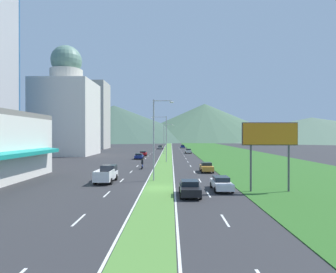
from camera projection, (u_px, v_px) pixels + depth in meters
The scene contains 55 objects.
ground_plane at pixel (159, 189), 30.93m from camera, with size 600.00×600.00×0.00m, color #2D2D30.
grass_median at pixel (167, 153), 90.93m from camera, with size 3.20×240.00×0.06m, color #518438.
grass_verge_right at pixel (230, 153), 90.71m from camera, with size 24.00×240.00×0.06m, color #2D6023.
lane_dash_left_1 at pixel (79, 220), 19.48m from camera, with size 0.16×2.80×0.01m, color silver.
lane_dash_left_2 at pixel (107, 194), 27.97m from camera, with size 0.16×2.80×0.01m, color silver.
lane_dash_left_3 at pixel (122, 180), 36.46m from camera, with size 0.16×2.80×0.01m, color silver.
lane_dash_left_4 at pixel (131, 172), 44.94m from camera, with size 0.16×2.80×0.01m, color silver.
lane_dash_left_5 at pixel (137, 166), 53.43m from camera, with size 0.16×2.80×0.01m, color silver.
lane_dash_left_6 at pixel (142, 162), 61.92m from camera, with size 0.16×2.80×0.01m, color silver.
lane_dash_left_7 at pixel (146, 159), 70.41m from camera, with size 0.16×2.80×0.01m, color silver.
lane_dash_left_8 at pixel (148, 156), 78.90m from camera, with size 0.16×2.80×0.01m, color silver.
lane_dash_left_9 at pixel (150, 154), 87.38m from camera, with size 0.16×2.80×0.01m, color silver.
lane_dash_left_10 at pixel (152, 152), 95.87m from camera, with size 0.16×2.80×0.01m, color silver.
lane_dash_left_11 at pixel (154, 151), 104.36m from camera, with size 0.16×2.80×0.01m, color silver.
lane_dash_left_12 at pixel (155, 150), 112.85m from camera, with size 0.16×2.80×0.01m, color silver.
lane_dash_left_13 at pixel (156, 149), 121.34m from camera, with size 0.16×2.80×0.01m, color silver.
lane_dash_left_14 at pixel (157, 148), 129.82m from camera, with size 0.16×2.80×0.01m, color silver.
lane_dash_left_15 at pixel (158, 147), 138.31m from camera, with size 0.16×2.80×0.01m, color silver.
lane_dash_right_1 at pixel (225, 220), 19.37m from camera, with size 0.16×2.80×0.01m, color silver.
lane_dash_right_2 at pixel (209, 194), 27.86m from camera, with size 0.16×2.80×0.01m, color silver.
lane_dash_right_3 at pixel (200, 181), 36.35m from camera, with size 0.16×2.80×0.01m, color silver.
lane_dash_right_4 at pixel (194, 172), 44.83m from camera, with size 0.16×2.80×0.01m, color silver.
lane_dash_right_5 at pixel (191, 166), 53.32m from camera, with size 0.16×2.80×0.01m, color silver.
lane_dash_right_6 at pixel (188, 162), 61.81m from camera, with size 0.16×2.80×0.01m, color silver.
lane_dash_right_7 at pixel (186, 159), 70.30m from camera, with size 0.16×2.80×0.01m, color silver.
lane_dash_right_8 at pixel (184, 156), 78.79m from camera, with size 0.16×2.80×0.01m, color silver.
lane_dash_right_9 at pixel (183, 154), 87.27m from camera, with size 0.16×2.80×0.01m, color silver.
lane_dash_right_10 at pixel (182, 152), 95.76m from camera, with size 0.16×2.80×0.01m, color silver.
lane_dash_right_11 at pixel (181, 151), 104.25m from camera, with size 0.16×2.80×0.01m, color silver.
lane_dash_right_12 at pixel (180, 150), 112.74m from camera, with size 0.16×2.80×0.01m, color silver.
lane_dash_right_13 at pixel (180, 149), 121.23m from camera, with size 0.16×2.80×0.01m, color silver.
lane_dash_right_14 at pixel (179, 148), 129.71m from camera, with size 0.16×2.80×0.01m, color silver.
lane_dash_right_15 at pixel (179, 147), 138.20m from camera, with size 0.16×2.80×0.01m, color silver.
edge_line_median_left at pixel (162, 153), 90.95m from camera, with size 0.16×240.00×0.01m, color silver.
edge_line_median_right at pixel (172, 153), 90.91m from camera, with size 0.16×240.00×0.01m, color silver.
domed_building at pixel (67, 110), 83.54m from camera, with size 16.28×16.28×32.72m.
midrise_colored at pixel (92, 116), 122.67m from camera, with size 13.44×13.44×29.04m, color #B7B2A8.
hill_far_left at pixel (114, 123), 274.34m from camera, with size 186.12×186.12×35.14m, color #3D5647.
hill_far_center at pixel (205, 122), 287.04m from camera, with size 172.21×172.21×38.25m, color #47664C.
hill_far_right at pixel (312, 129), 272.61m from camera, with size 235.08×235.08×23.24m, color #516B56.
street_lamp_near at pixel (156, 135), 36.09m from camera, with size 2.69×0.28×10.54m.
street_lamp_mid at pixel (165, 136), 61.57m from camera, with size 3.41×0.53×10.10m.
street_lamp_far at pixel (165, 137), 87.11m from camera, with size 3.13×0.45×9.38m.
billboard_roadside at pixel (270, 138), 29.00m from camera, with size 5.82×0.28×7.27m.
car_0 at pixel (139, 156), 69.17m from camera, with size 2.00×4.24×1.42m.
car_1 at pixel (221, 183), 29.96m from camera, with size 1.95×4.77×1.46m.
car_2 at pixel (143, 153), 79.46m from camera, with size 1.99×4.40×1.38m.
car_3 at pixel (188, 151), 90.82m from camera, with size 1.96×4.38×1.51m.
car_4 at pixel (183, 146), 128.47m from camera, with size 1.87×4.54×1.48m.
car_5 at pixel (190, 188), 27.11m from camera, with size 2.02×4.41×1.51m.
car_6 at pixel (160, 147), 118.50m from camera, with size 2.02×4.47×1.45m.
car_7 at pixel (160, 147), 124.95m from camera, with size 1.95×4.04×1.42m.
car_8 at pixel (206, 167), 44.71m from camera, with size 1.97×4.04×1.55m.
pickup_truck_0 at pixel (107, 174), 35.34m from camera, with size 2.18×5.40×2.00m.
motorcycle_rider at pixel (142, 165), 48.92m from camera, with size 0.36×2.00×1.80m.
Camera 1 is at (1.35, -30.89, 5.93)m, focal length 29.83 mm.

